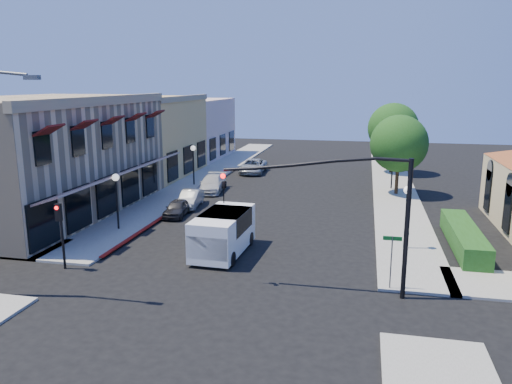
% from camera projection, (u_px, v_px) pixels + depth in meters
% --- Properties ---
extents(ground, '(120.00, 120.00, 0.00)m').
position_uv_depth(ground, '(212.00, 296.00, 21.44)').
color(ground, black).
rests_on(ground, ground).
extents(sidewalk_left, '(3.50, 50.00, 0.12)m').
position_uv_depth(sidewalk_left, '(209.00, 175.00, 49.01)').
color(sidewalk_left, gray).
rests_on(sidewalk_left, ground).
extents(sidewalk_right, '(3.50, 50.00, 0.12)m').
position_uv_depth(sidewalk_right, '(392.00, 182.00, 45.35)').
color(sidewalk_right, gray).
rests_on(sidewalk_right, ground).
extents(curb_red_strip, '(0.25, 10.00, 0.06)m').
position_uv_depth(curb_red_strip, '(143.00, 232.00, 30.51)').
color(curb_red_strip, maroon).
rests_on(curb_red_strip, ground).
extents(corner_brick_building, '(11.77, 18.20, 8.10)m').
position_uv_depth(corner_brick_building, '(43.00, 156.00, 34.30)').
color(corner_brick_building, '#CFB58C').
rests_on(corner_brick_building, ground).
extents(yellow_stucco_building, '(10.00, 12.00, 7.60)m').
position_uv_depth(yellow_stucco_building, '(139.00, 136.00, 48.66)').
color(yellow_stucco_building, '#DFB064').
rests_on(yellow_stucco_building, ground).
extents(pink_stucco_building, '(10.00, 12.00, 7.00)m').
position_uv_depth(pink_stucco_building, '(182.00, 129.00, 60.17)').
color(pink_stucco_building, beige).
rests_on(pink_stucco_building, ground).
extents(hedge, '(1.40, 8.00, 1.10)m').
position_uv_depth(hedge, '(463.00, 248.00, 27.57)').
color(hedge, '#1F4A15').
rests_on(hedge, ground).
extents(street_tree_a, '(4.56, 4.56, 6.48)m').
position_uv_depth(street_tree_a, '(399.00, 144.00, 39.68)').
color(street_tree_a, black).
rests_on(street_tree_a, ground).
extents(street_tree_b, '(4.94, 4.94, 7.02)m').
position_uv_depth(street_tree_b, '(393.00, 128.00, 49.14)').
color(street_tree_b, black).
rests_on(street_tree_b, ground).
extents(signal_mast_arm, '(8.01, 0.39, 6.00)m').
position_uv_depth(signal_mast_arm, '(355.00, 202.00, 20.76)').
color(signal_mast_arm, black).
rests_on(signal_mast_arm, ground).
extents(secondary_signal, '(0.28, 0.42, 3.32)m').
position_uv_depth(secondary_signal, '(60.00, 224.00, 23.96)').
color(secondary_signal, black).
rests_on(secondary_signal, ground).
extents(street_name_sign, '(0.80, 0.06, 2.50)m').
position_uv_depth(street_name_sign, '(392.00, 254.00, 21.60)').
color(street_name_sign, '#595B5E').
rests_on(street_name_sign, ground).
extents(lamppost_left_near, '(0.44, 0.44, 3.57)m').
position_uv_depth(lamppost_left_near, '(116.00, 187.00, 30.26)').
color(lamppost_left_near, black).
rests_on(lamppost_left_near, ground).
extents(lamppost_left_far, '(0.44, 0.44, 3.57)m').
position_uv_depth(lamppost_left_far, '(193.00, 155.00, 43.61)').
color(lamppost_left_far, black).
rests_on(lamppost_left_far, ground).
extents(lamppost_right_near, '(0.44, 0.44, 3.57)m').
position_uv_depth(lamppost_right_near, '(407.00, 201.00, 26.70)').
color(lamppost_right_near, black).
rests_on(lamppost_right_near, ground).
extents(lamppost_right_far, '(0.44, 0.44, 3.57)m').
position_uv_depth(lamppost_right_far, '(393.00, 158.00, 41.96)').
color(lamppost_right_far, black).
rests_on(lamppost_right_far, ground).
extents(white_van, '(2.41, 5.12, 2.23)m').
position_uv_depth(white_van, '(223.00, 231.00, 26.40)').
color(white_van, white).
rests_on(white_van, ground).
extents(parked_car_a, '(1.54, 3.37, 1.12)m').
position_uv_depth(parked_car_a, '(177.00, 208.00, 34.06)').
color(parked_car_a, black).
rests_on(parked_car_a, ground).
extents(parked_car_b, '(1.66, 3.82, 1.22)m').
position_uv_depth(parked_car_b, '(191.00, 199.00, 36.62)').
color(parked_car_b, '#989A9D').
rests_on(parked_car_b, ground).
extents(parked_car_c, '(2.24, 4.75, 1.34)m').
position_uv_depth(parked_car_c, '(212.00, 184.00, 41.67)').
color(parked_car_c, '#BDBDBB').
rests_on(parked_car_c, ground).
extents(parked_car_d, '(2.45, 5.02, 1.37)m').
position_uv_depth(parked_car_d, '(253.00, 166.00, 50.30)').
color(parked_car_d, '#B8BBBE').
rests_on(parked_car_d, ground).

